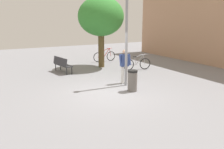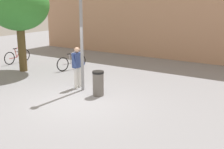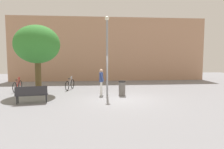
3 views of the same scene
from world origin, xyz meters
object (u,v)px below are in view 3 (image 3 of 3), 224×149
lamppost (107,49)px  bicycle_red (18,86)px  bicycle_silver (70,84)px  person_by_lamppost (101,80)px  park_bench (32,93)px  trash_bin (122,88)px  plaza_tree (37,45)px

lamppost → bicycle_red: lamppost is taller
lamppost → bicycle_silver: size_ratio=2.81×
person_by_lamppost → park_bench: size_ratio=1.01×
lamppost → trash_bin: lamppost is taller
plaza_tree → trash_bin: 6.19m
park_bench → trash_bin: bearing=18.0°
bicycle_silver → trash_bin: (3.56, -2.70, 0.09)m
park_bench → plaza_tree: bearing=98.0°
bicycle_red → lamppost: bearing=-18.0°
lamppost → park_bench: 5.11m
bicycle_silver → trash_bin: bicycle_silver is taller
park_bench → bicycle_silver: (1.48, 4.34, -0.16)m
person_by_lamppost → park_bench: (-3.75, -2.02, -0.42)m
plaza_tree → bicycle_red: size_ratio=2.49×
park_bench → bicycle_silver: size_ratio=0.94×
plaza_tree → bicycle_red: 3.53m
lamppost → bicycle_silver: bearing=137.0°
person_by_lamppost → bicycle_silver: (-2.27, 2.32, -0.58)m
bicycle_red → person_by_lamppost: bearing=-17.8°
park_bench → trash_bin: size_ratio=1.76×
person_by_lamppost → park_bench: 4.28m
park_bench → bicycle_red: bearing=118.8°
person_by_lamppost → trash_bin: size_ratio=1.77×
lamppost → trash_bin: (0.92, -0.24, -2.46)m
park_bench → bicycle_red: 4.47m
trash_bin → lamppost: bearing=165.6°
park_bench → plaza_tree: plaza_tree is taller
person_by_lamppost → trash_bin: (1.29, -0.38, -0.49)m
bicycle_red → plaza_tree: bearing=-32.7°
lamppost → bicycle_red: size_ratio=2.74×
park_bench → bicycle_red: (-2.15, 3.91, -0.16)m
park_bench → lamppost: bearing=24.5°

